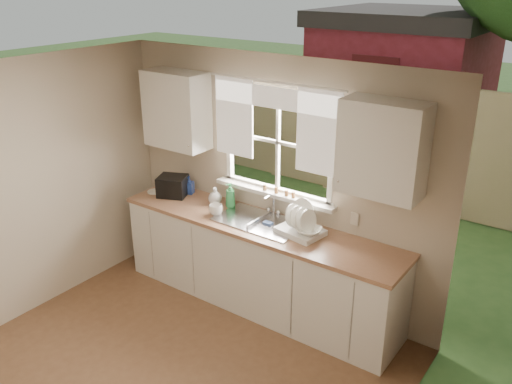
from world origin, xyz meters
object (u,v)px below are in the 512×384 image
Objects in this scene: dish_rack at (301,226)px; soap_bottle_a at (230,195)px; black_appliance at (173,186)px; cup at (216,210)px.

soap_bottle_a is (-0.92, 0.11, 0.06)m from dish_rack.
dish_rack is 1.62m from black_appliance.
dish_rack reaches higher than cup.
dish_rack is 1.51× the size of black_appliance.
cup is at bearing -171.49° from dish_rack.
soap_bottle_a is at bearing -13.95° from black_appliance.
soap_bottle_a is at bearing 173.44° from dish_rack.
cup is at bearing -33.44° from black_appliance.
cup is 0.72m from black_appliance.
soap_bottle_a is 0.25m from cup.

